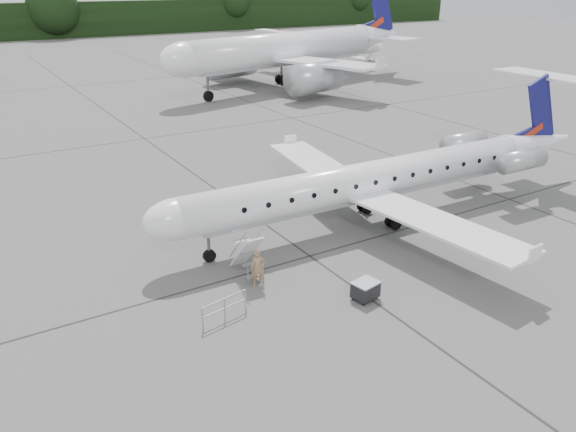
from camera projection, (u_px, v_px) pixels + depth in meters
ground at (427, 273)px, 27.19m from camera, size 320.00×320.00×0.00m
treeline at (21, 22)px, 127.82m from camera, size 260.00×4.00×8.00m
main_regional_jet at (368, 163)px, 31.29m from camera, size 29.33×21.50×7.37m
airstair at (246, 253)px, 26.65m from camera, size 0.91×2.14×2.31m
passenger at (258, 268)px, 25.78m from camera, size 0.79×0.68×1.82m
safety_railing at (225, 309)px, 23.32m from camera, size 2.18×0.48×1.00m
baggage_cart at (365, 290)px, 24.83m from camera, size 1.21×1.05×0.93m
bg_narrowbody at (284, 33)px, 70.01m from camera, size 43.58×35.47×13.79m
bg_regional_right at (336, 45)px, 91.40m from camera, size 24.35×18.42×6.06m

